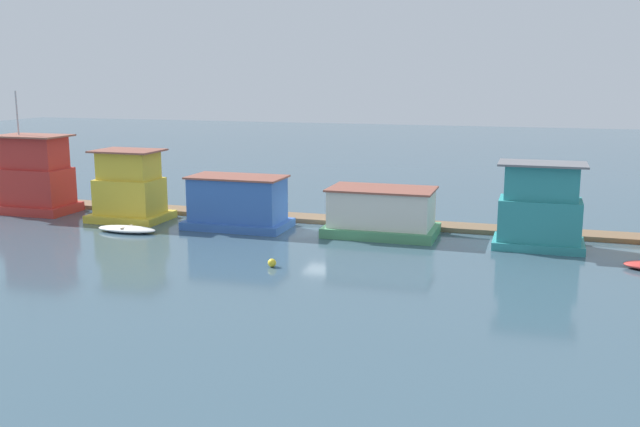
% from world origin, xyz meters
% --- Properties ---
extents(ground_plane, '(200.00, 200.00, 0.00)m').
position_xyz_m(ground_plane, '(0.00, 0.00, 0.00)').
color(ground_plane, '#385160').
extents(dock_walkway, '(59.60, 2.10, 0.30)m').
position_xyz_m(dock_walkway, '(0.00, 3.25, 0.15)').
color(dock_walkway, brown).
rests_on(dock_walkway, ground_plane).
extents(houseboat_red, '(5.54, 3.59, 8.75)m').
position_xyz_m(houseboat_red, '(-22.01, 0.26, 2.55)').
color(houseboat_red, red).
rests_on(houseboat_red, ground_plane).
extents(houseboat_yellow, '(5.04, 3.85, 4.86)m').
position_xyz_m(houseboat_yellow, '(-13.87, -0.28, 2.16)').
color(houseboat_yellow, gold).
rests_on(houseboat_yellow, ground_plane).
extents(houseboat_blue, '(6.70, 3.73, 3.42)m').
position_xyz_m(houseboat_blue, '(-5.82, -0.37, 1.63)').
color(houseboat_blue, '#3866B7').
rests_on(houseboat_blue, ground_plane).
extents(houseboat_green, '(6.91, 4.20, 2.98)m').
position_xyz_m(houseboat_green, '(3.62, 0.28, 1.42)').
color(houseboat_green, '#4C9360').
rests_on(houseboat_green, ground_plane).
extents(houseboat_teal, '(5.08, 3.22, 4.96)m').
position_xyz_m(houseboat_teal, '(13.03, -0.32, 2.24)').
color(houseboat_teal, teal).
rests_on(houseboat_teal, ground_plane).
extents(dinghy_white, '(4.04, 1.49, 0.39)m').
position_xyz_m(dinghy_white, '(-12.06, -3.70, 0.20)').
color(dinghy_white, white).
rests_on(dinghy_white, ground_plane).
extents(buoy_yellow, '(0.44, 0.44, 0.44)m').
position_xyz_m(buoy_yellow, '(-0.21, -8.82, 0.22)').
color(buoy_yellow, yellow).
rests_on(buoy_yellow, ground_plane).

